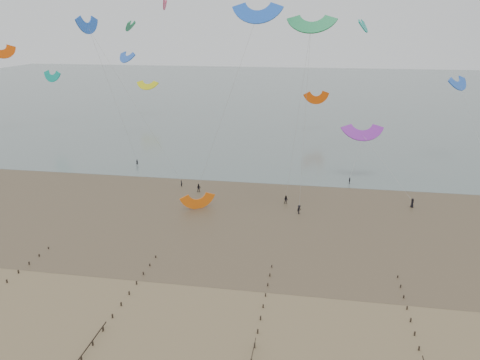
% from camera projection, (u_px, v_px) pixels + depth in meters
% --- Properties ---
extents(ground, '(500.00, 500.00, 0.00)m').
position_uv_depth(ground, '(230.00, 311.00, 58.77)').
color(ground, brown).
rests_on(ground, ground).
extents(sea_and_shore, '(500.00, 665.00, 0.03)m').
position_uv_depth(sea_and_shore, '(243.00, 208.00, 91.58)').
color(sea_and_shore, '#475654').
rests_on(sea_and_shore, ground).
extents(kitesurfer_lead, '(0.64, 0.64, 1.50)m').
position_uv_depth(kitesurfer_lead, '(182.00, 183.00, 103.51)').
color(kitesurfer_lead, black).
rests_on(kitesurfer_lead, ground).
extents(kitesurfers, '(129.58, 28.48, 1.86)m').
position_uv_depth(kitesurfers, '(378.00, 192.00, 97.69)').
color(kitesurfers, black).
rests_on(kitesurfers, ground).
extents(grounded_kite, '(7.37, 6.94, 3.22)m').
position_uv_depth(grounded_kite, '(198.00, 209.00, 91.46)').
color(grounded_kite, orange).
rests_on(grounded_kite, ground).
extents(kites_airborne, '(241.37, 107.14, 39.04)m').
position_uv_depth(kites_airborne, '(243.00, 68.00, 134.33)').
color(kites_airborne, blue).
rests_on(kites_airborne, ground).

